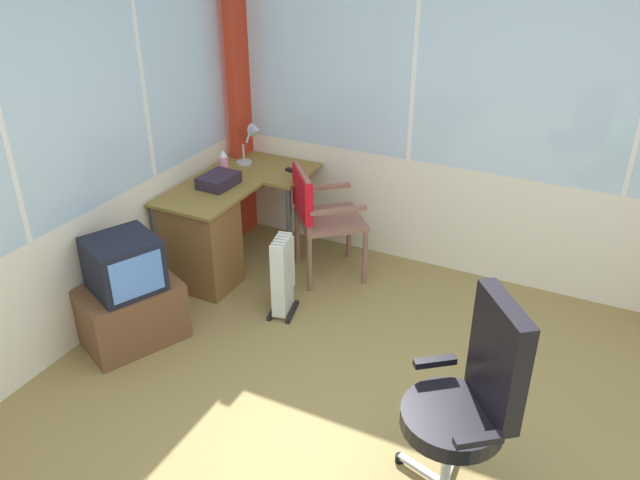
# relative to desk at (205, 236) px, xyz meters

# --- Properties ---
(north_window_panel) EXTENTS (4.59, 0.07, 2.62)m
(north_window_panel) POSITION_rel_desk_xyz_m (-1.27, 0.34, 0.91)
(north_window_panel) COLOR #ECE5CB
(north_window_panel) RESTS_ON ground
(east_window_panel) EXTENTS (0.07, 4.68, 2.62)m
(east_window_panel) POSITION_rel_desk_xyz_m (1.06, -2.03, 0.91)
(east_window_panel) COLOR #ECE5CB
(east_window_panel) RESTS_ON ground
(curtain_corner) EXTENTS (0.28, 0.07, 2.52)m
(curtain_corner) POSITION_rel_desk_xyz_m (0.93, 0.21, 0.87)
(curtain_corner) COLOR red
(curtain_corner) RESTS_ON ground
(desk) EXTENTS (1.30, 0.81, 0.73)m
(desk) POSITION_rel_desk_xyz_m (0.00, 0.00, 0.00)
(desk) COLOR olive
(desk) RESTS_ON ground
(desk_lamp) EXTENTS (0.23, 0.20, 0.33)m
(desk_lamp) POSITION_rel_desk_xyz_m (0.79, 0.02, 0.54)
(desk_lamp) COLOR #B2B7BC
(desk_lamp) RESTS_ON desk
(tv_remote) EXTENTS (0.08, 0.16, 0.02)m
(tv_remote) POSITION_rel_desk_xyz_m (0.72, -0.39, 0.34)
(tv_remote) COLOR black
(tv_remote) RESTS_ON desk
(spray_bottle) EXTENTS (0.06, 0.06, 0.22)m
(spray_bottle) POSITION_rel_desk_xyz_m (0.43, 0.07, 0.44)
(spray_bottle) COLOR pink
(spray_bottle) RESTS_ON desk
(paper_tray) EXTENTS (0.31, 0.24, 0.09)m
(paper_tray) POSITION_rel_desk_xyz_m (0.23, -0.00, 0.38)
(paper_tray) COLOR #2A1F2E
(paper_tray) RESTS_ON desk
(wooden_armchair) EXTENTS (0.68, 0.68, 0.90)m
(wooden_armchair) POSITION_rel_desk_xyz_m (0.46, -0.72, 0.19)
(wooden_armchair) COLOR #855A4A
(wooden_armchair) RESTS_ON ground
(office_chair) EXTENTS (0.61, 0.61, 1.13)m
(office_chair) POSITION_rel_desk_xyz_m (-1.12, -2.34, 0.24)
(office_chair) COLOR #B7B7BF
(office_chair) RESTS_ON ground
(tv_on_stand) EXTENTS (0.77, 0.67, 0.78)m
(tv_on_stand) POSITION_rel_desk_xyz_m (-0.87, 0.00, -0.05)
(tv_on_stand) COLOR brown
(tv_on_stand) RESTS_ON ground
(space_heater) EXTENTS (0.33, 0.23, 0.61)m
(space_heater) POSITION_rel_desk_xyz_m (-0.11, -0.74, -0.08)
(space_heater) COLOR silver
(space_heater) RESTS_ON ground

